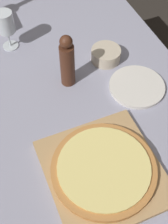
{
  "coord_description": "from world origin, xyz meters",
  "views": [
    {
      "loc": [
        -0.23,
        -0.72,
        1.67
      ],
      "look_at": [
        0.0,
        -0.15,
        0.84
      ],
      "focal_mm": 50.0,
      "sensor_mm": 36.0,
      "label": 1
    }
  ],
  "objects_px": {
    "pizza": "(104,168)",
    "small_bowl": "(106,55)",
    "pepper_mill": "(67,62)",
    "wine_glass": "(5,24)"
  },
  "relations": [
    {
      "from": "pizza",
      "to": "small_bowl",
      "type": "distance_m",
      "value": 0.5
    },
    {
      "from": "pepper_mill",
      "to": "small_bowl",
      "type": "bearing_deg",
      "value": 16.67
    },
    {
      "from": "pizza",
      "to": "small_bowl",
      "type": "relative_size",
      "value": 2.73
    },
    {
      "from": "pepper_mill",
      "to": "small_bowl",
      "type": "height_order",
      "value": "pepper_mill"
    },
    {
      "from": "pizza",
      "to": "small_bowl",
      "type": "height_order",
      "value": "small_bowl"
    },
    {
      "from": "pepper_mill",
      "to": "wine_glass",
      "type": "distance_m",
      "value": 0.32
    },
    {
      "from": "pepper_mill",
      "to": "pizza",
      "type": "bearing_deg",
      "value": -95.16
    },
    {
      "from": "pepper_mill",
      "to": "wine_glass",
      "type": "relative_size",
      "value": 1.33
    },
    {
      "from": "pepper_mill",
      "to": "small_bowl",
      "type": "distance_m",
      "value": 0.21
    },
    {
      "from": "pizza",
      "to": "wine_glass",
      "type": "bearing_deg",
      "value": 99.76
    }
  ]
}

